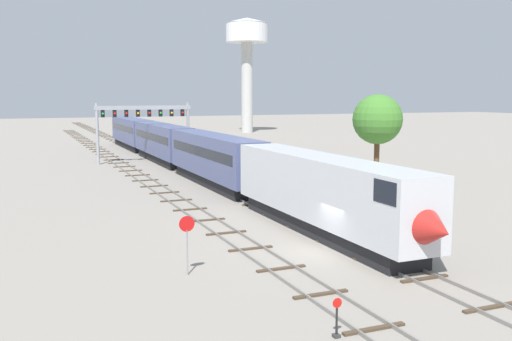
% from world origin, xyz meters
% --- Properties ---
extents(ground_plane, '(400.00, 400.00, 0.00)m').
position_xyz_m(ground_plane, '(0.00, 0.00, 0.00)').
color(ground_plane, gray).
extents(track_main, '(2.60, 200.00, 0.16)m').
position_xyz_m(track_main, '(2.00, 60.00, 0.07)').
color(track_main, slate).
rests_on(track_main, ground).
extents(track_near, '(2.60, 160.00, 0.16)m').
position_xyz_m(track_near, '(-3.50, 40.00, 0.07)').
color(track_near, slate).
rests_on(track_near, ground).
extents(passenger_train, '(3.04, 83.93, 4.80)m').
position_xyz_m(passenger_train, '(2.00, 35.55, 2.60)').
color(passenger_train, silver).
rests_on(passenger_train, ground).
extents(signal_gantry, '(12.10, 0.49, 7.55)m').
position_xyz_m(signal_gantry, '(-0.25, 45.74, 5.63)').
color(signal_gantry, '#999BA0').
rests_on(signal_gantry, ground).
extents(water_tower, '(9.62, 9.62, 25.66)m').
position_xyz_m(water_tower, '(33.79, 95.84, 20.15)').
color(water_tower, beige).
rests_on(water_tower, ground).
extents(switch_stand, '(0.36, 0.24, 1.46)m').
position_xyz_m(switch_stand, '(-5.10, -10.03, 0.52)').
color(switch_stand, black).
rests_on(switch_stand, ground).
extents(stop_sign, '(0.76, 0.08, 2.88)m').
position_xyz_m(stop_sign, '(-8.00, -1.07, 1.87)').
color(stop_sign, gray).
rests_on(stop_sign, ground).
extents(trackside_tree_left, '(5.13, 5.13, 8.62)m').
position_xyz_m(trackside_tree_left, '(19.15, 23.04, 6.01)').
color(trackside_tree_left, brown).
rests_on(trackside_tree_left, ground).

